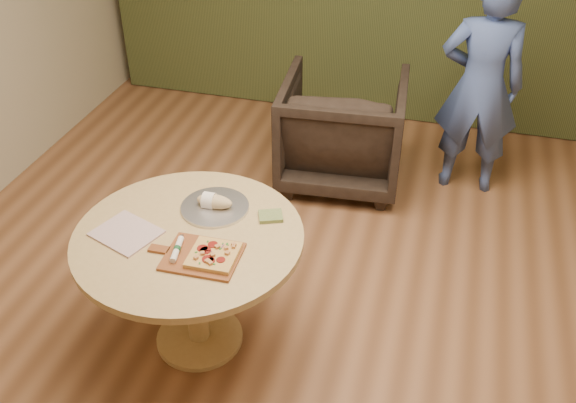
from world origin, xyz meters
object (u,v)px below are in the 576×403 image
at_px(flatbread_pizza, 213,255).
at_px(bread_roll, 213,201).
at_px(armchair, 343,125).
at_px(pedestal_table, 191,256).
at_px(cutlery_roll, 177,249).
at_px(serving_tray, 215,207).
at_px(pizza_paddle, 200,256).
at_px(person_standing, 480,86).

bearing_deg(flatbread_pizza, bread_roll, 111.12).
relative_size(flatbread_pizza, armchair, 0.25).
height_order(pedestal_table, flatbread_pizza, flatbread_pizza).
distance_m(flatbread_pizza, cutlery_roll, 0.18).
relative_size(pedestal_table, serving_tray, 3.23).
distance_m(pizza_paddle, serving_tray, 0.40).
bearing_deg(pizza_paddle, pedestal_table, 128.69).
xyz_separation_m(cutlery_roll, serving_tray, (0.04, 0.40, -0.02)).
height_order(serving_tray, bread_roll, bread_roll).
bearing_deg(pedestal_table, pizza_paddle, -49.76).
distance_m(cutlery_roll, serving_tray, 0.40).
bearing_deg(pizza_paddle, bread_roll, 100.60).
bearing_deg(cutlery_roll, pedestal_table, 84.10).
xyz_separation_m(bread_roll, armchair, (0.38, 1.60, -0.34)).
height_order(serving_tray, person_standing, person_standing).
relative_size(armchair, person_standing, 0.56).
relative_size(pizza_paddle, cutlery_roll, 2.26).
distance_m(flatbread_pizza, person_standing, 2.44).
bearing_deg(armchair, flatbread_pizza, 78.95).
distance_m(pedestal_table, cutlery_roll, 0.23).
relative_size(cutlery_roll, serving_tray, 0.56).
height_order(pizza_paddle, serving_tray, serving_tray).
relative_size(pedestal_table, cutlery_roll, 5.78).
bearing_deg(cutlery_roll, flatbread_pizza, -7.28).
height_order(pedestal_table, person_standing, person_standing).
distance_m(pedestal_table, serving_tray, 0.29).
distance_m(flatbread_pizza, serving_tray, 0.41).
distance_m(pizza_paddle, person_standing, 2.47).
xyz_separation_m(armchair, person_standing, (0.92, 0.16, 0.35)).
distance_m(pedestal_table, flatbread_pizza, 0.29).
bearing_deg(cutlery_roll, serving_tray, 74.16).
height_order(pizza_paddle, armchair, armchair).
relative_size(pizza_paddle, armchair, 0.50).
bearing_deg(person_standing, pedestal_table, 53.31).
relative_size(pedestal_table, bread_roll, 5.96).
height_order(serving_tray, armchair, armchair).
distance_m(bread_roll, person_standing, 2.19).
bearing_deg(pizza_paddle, armchair, 80.07).
xyz_separation_m(flatbread_pizza, bread_roll, (-0.15, 0.39, 0.02)).
xyz_separation_m(pizza_paddle, person_standing, (1.21, 2.15, 0.05)).
distance_m(pizza_paddle, cutlery_roll, 0.12).
bearing_deg(armchair, person_standing, -174.49).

